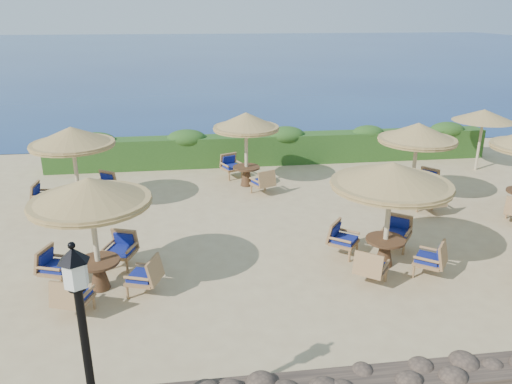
% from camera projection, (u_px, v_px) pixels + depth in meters
% --- Properties ---
extents(ground, '(120.00, 120.00, 0.00)m').
position_uv_depth(ground, '(316.00, 236.00, 13.93)').
color(ground, tan).
rests_on(ground, ground).
extents(sea, '(160.00, 160.00, 0.00)m').
position_uv_depth(sea, '(207.00, 50.00, 79.10)').
color(sea, '#0C2052').
rests_on(sea, ground).
extents(hedge, '(18.00, 0.90, 1.20)m').
position_uv_depth(hedge, '(273.00, 149.00, 20.43)').
color(hedge, '#1E4215').
rests_on(hedge, ground).
extents(lamp_post, '(0.44, 0.44, 3.31)m').
position_uv_depth(lamp_post, '(89.00, 370.00, 6.47)').
color(lamp_post, black).
rests_on(lamp_post, ground).
extents(extra_parasol, '(2.30, 2.30, 2.41)m').
position_uv_depth(extra_parasol, '(484.00, 115.00, 19.02)').
color(extra_parasol, '#CCB98F').
rests_on(extra_parasol, ground).
extents(cafe_set_0, '(2.87, 2.87, 2.65)m').
position_uv_depth(cafe_set_0, '(92.00, 216.00, 10.72)').
color(cafe_set_0, '#CCB98F').
rests_on(cafe_set_0, ground).
extents(cafe_set_1, '(2.87, 2.87, 2.65)m').
position_uv_depth(cafe_set_1, '(390.00, 195.00, 11.75)').
color(cafe_set_1, '#CCB98F').
rests_on(cafe_set_1, ground).
extents(cafe_set_3, '(2.70, 2.77, 2.65)m').
position_uv_depth(cafe_set_3, '(74.00, 152.00, 15.25)').
color(cafe_set_3, '#CCB98F').
rests_on(cafe_set_3, ground).
extents(cafe_set_4, '(2.31, 2.84, 2.65)m').
position_uv_depth(cafe_set_4, '(246.00, 134.00, 17.34)').
color(cafe_set_4, '#CCB98F').
rests_on(cafe_set_4, ground).
extents(cafe_set_5, '(2.74, 2.67, 2.65)m').
position_uv_depth(cafe_set_5, '(416.00, 149.00, 15.78)').
color(cafe_set_5, '#CCB98F').
rests_on(cafe_set_5, ground).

